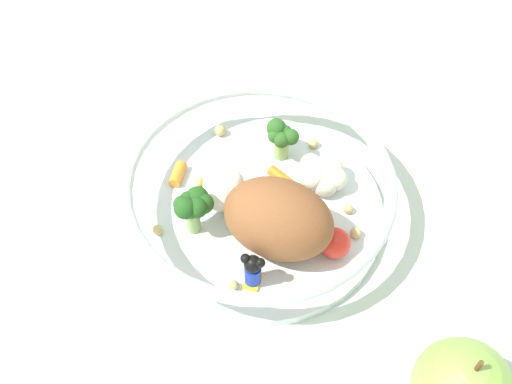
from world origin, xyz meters
The scene contains 2 objects.
ground_plane centered at (0.00, 0.00, 0.00)m, with size 2.40×2.40×0.00m, color silver.
food_container centered at (-0.01, -0.01, 0.03)m, with size 0.25×0.25×0.08m.
Camera 1 is at (-0.27, 0.20, 0.49)m, focal length 43.01 mm.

